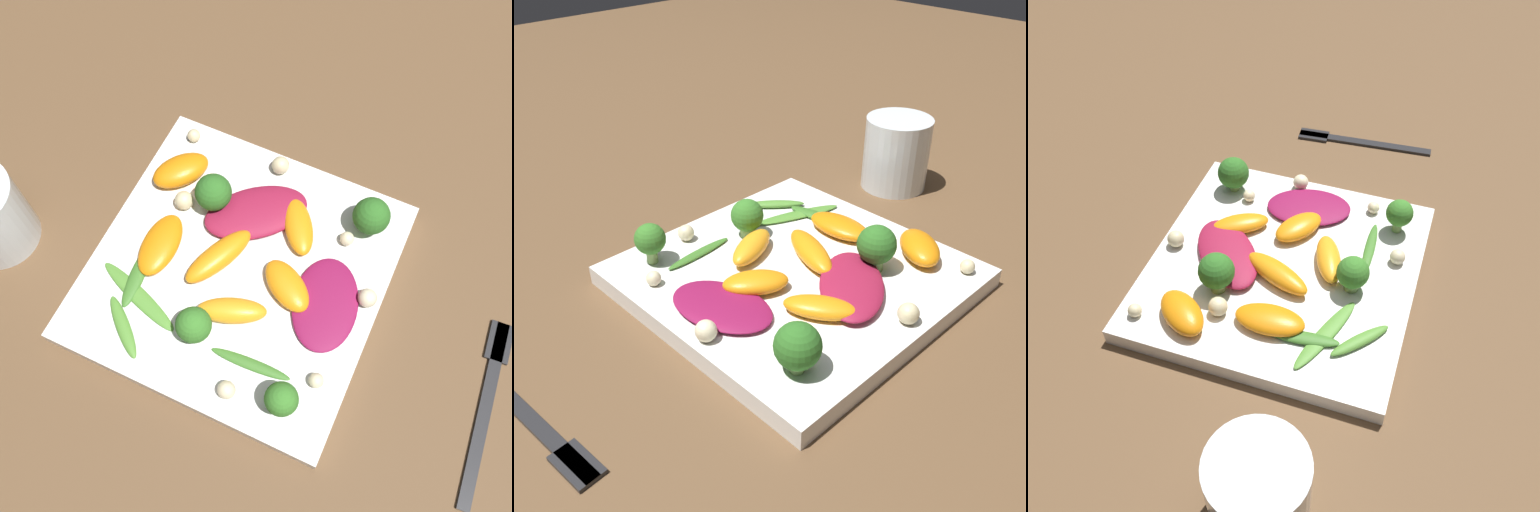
% 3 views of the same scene
% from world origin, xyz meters
% --- Properties ---
extents(ground_plane, '(2.40, 2.40, 0.00)m').
position_xyz_m(ground_plane, '(0.00, 0.00, 0.00)').
color(ground_plane, brown).
extents(plate, '(0.26, 0.26, 0.02)m').
position_xyz_m(plate, '(0.00, 0.00, 0.01)').
color(plate, white).
rests_on(plate, ground_plane).
extents(drinking_glass, '(0.08, 0.08, 0.08)m').
position_xyz_m(drinking_glass, '(-0.06, 0.23, 0.04)').
color(drinking_glass, white).
rests_on(drinking_glass, ground_plane).
extents(fork, '(0.17, 0.03, 0.01)m').
position_xyz_m(fork, '(-0.01, -0.25, 0.00)').
color(fork, '#262628').
rests_on(fork, ground_plane).
extents(radicchio_leaf_0, '(0.11, 0.11, 0.01)m').
position_xyz_m(radicchio_leaf_0, '(0.06, 0.01, 0.02)').
color(radicchio_leaf_0, maroon).
rests_on(radicchio_leaf_0, plate).
extents(radicchio_leaf_1, '(0.10, 0.08, 0.01)m').
position_xyz_m(radicchio_leaf_1, '(0.00, -0.09, 0.02)').
color(radicchio_leaf_1, maroon).
rests_on(radicchio_leaf_1, plate).
extents(orange_segment_0, '(0.07, 0.06, 0.02)m').
position_xyz_m(orange_segment_0, '(0.07, 0.10, 0.03)').
color(orange_segment_0, orange).
rests_on(orange_segment_0, plate).
extents(orange_segment_1, '(0.07, 0.05, 0.02)m').
position_xyz_m(orange_segment_1, '(0.06, -0.03, 0.03)').
color(orange_segment_1, orange).
rests_on(orange_segment_1, plate).
extents(orange_segment_2, '(0.07, 0.04, 0.02)m').
position_xyz_m(orange_segment_2, '(-0.01, 0.08, 0.03)').
color(orange_segment_2, orange).
rests_on(orange_segment_2, plate).
extents(orange_segment_3, '(0.05, 0.07, 0.02)m').
position_xyz_m(orange_segment_3, '(-0.04, -0.01, 0.03)').
color(orange_segment_3, orange).
rests_on(orange_segment_3, plate).
extents(orange_segment_4, '(0.06, 0.06, 0.02)m').
position_xyz_m(orange_segment_4, '(0.00, -0.05, 0.03)').
color(orange_segment_4, orange).
rests_on(orange_segment_4, plate).
extents(orange_segment_5, '(0.08, 0.05, 0.02)m').
position_xyz_m(orange_segment_5, '(-0.00, 0.02, 0.03)').
color(orange_segment_5, orange).
rests_on(orange_segment_5, plate).
extents(broccoli_floret_0, '(0.03, 0.03, 0.04)m').
position_xyz_m(broccoli_floret_0, '(-0.10, -0.09, 0.04)').
color(broccoli_floret_0, '#84AD5B').
rests_on(broccoli_floret_0, plate).
extents(broccoli_floret_1, '(0.04, 0.04, 0.04)m').
position_xyz_m(broccoli_floret_1, '(0.09, -0.09, 0.04)').
color(broccoli_floret_1, '#84AD5B').
rests_on(broccoli_floret_1, plate).
extents(broccoli_floret_2, '(0.04, 0.04, 0.04)m').
position_xyz_m(broccoli_floret_2, '(0.05, 0.05, 0.04)').
color(broccoli_floret_2, '#7A9E51').
rests_on(broccoli_floret_2, plate).
extents(broccoli_floret_3, '(0.03, 0.03, 0.04)m').
position_xyz_m(broccoli_floret_3, '(-0.07, 0.01, 0.04)').
color(broccoli_floret_3, '#84AD5B').
rests_on(broccoli_floret_3, plate).
extents(arugula_sprig_0, '(0.07, 0.02, 0.01)m').
position_xyz_m(arugula_sprig_0, '(-0.05, 0.08, 0.02)').
color(arugula_sprig_0, '#3D7528').
rests_on(arugula_sprig_0, plate).
extents(arugula_sprig_1, '(0.01, 0.07, 0.00)m').
position_xyz_m(arugula_sprig_1, '(-0.08, -0.05, 0.02)').
color(arugula_sprig_1, '#3D7528').
rests_on(arugula_sprig_1, plate).
extents(arugula_sprig_2, '(0.05, 0.09, 0.00)m').
position_xyz_m(arugula_sprig_2, '(-0.06, 0.07, 0.02)').
color(arugula_sprig_2, '#518E33').
rests_on(arugula_sprig_2, plate).
extents(arugula_sprig_3, '(0.05, 0.06, 0.01)m').
position_xyz_m(arugula_sprig_3, '(-0.09, 0.07, 0.02)').
color(arugula_sprig_3, '#518E33').
rests_on(arugula_sprig_3, plate).
extents(macadamia_nut_0, '(0.01, 0.01, 0.01)m').
position_xyz_m(macadamia_nut_0, '(0.11, 0.10, 0.02)').
color(macadamia_nut_0, beige).
rests_on(macadamia_nut_0, plate).
extents(macadamia_nut_1, '(0.02, 0.02, 0.02)m').
position_xyz_m(macadamia_nut_1, '(0.02, -0.12, 0.03)').
color(macadamia_nut_1, beige).
rests_on(macadamia_nut_1, plate).
extents(macadamia_nut_2, '(0.01, 0.01, 0.01)m').
position_xyz_m(macadamia_nut_2, '(-0.07, -0.10, 0.02)').
color(macadamia_nut_2, beige).
rests_on(macadamia_nut_2, plate).
extents(macadamia_nut_3, '(0.01, 0.01, 0.01)m').
position_xyz_m(macadamia_nut_3, '(0.07, -0.08, 0.02)').
color(macadamia_nut_3, beige).
rests_on(macadamia_nut_3, plate).
extents(macadamia_nut_4, '(0.02, 0.02, 0.02)m').
position_xyz_m(macadamia_nut_4, '(0.04, 0.08, 0.03)').
color(macadamia_nut_4, beige).
rests_on(macadamia_nut_4, plate).
extents(macadamia_nut_5, '(0.02, 0.02, 0.02)m').
position_xyz_m(macadamia_nut_5, '(-0.11, -0.04, 0.03)').
color(macadamia_nut_5, beige).
rests_on(macadamia_nut_5, plate).
extents(macadamia_nut_6, '(0.02, 0.02, 0.02)m').
position_xyz_m(macadamia_nut_6, '(0.11, 0.01, 0.03)').
color(macadamia_nut_6, beige).
rests_on(macadamia_nut_6, plate).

